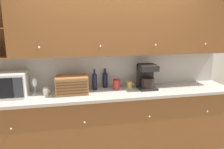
{
  "coord_description": "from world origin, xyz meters",
  "views": [
    {
      "loc": [
        -0.63,
        -3.25,
        1.91
      ],
      "look_at": [
        0.0,
        -0.21,
        1.19
      ],
      "focal_mm": 35.0,
      "sensor_mm": 36.0,
      "label": 1
    }
  ],
  "objects_px": {
    "bread_box": "(72,85)",
    "wine_glass": "(34,83)",
    "mug": "(130,85)",
    "coffee_maker": "(147,77)",
    "storage_canister": "(116,84)",
    "microwave": "(7,85)",
    "mug_blue_second": "(46,91)",
    "wine_bottle": "(105,79)",
    "second_wine_bottle": "(95,80)"
  },
  "relations": [
    {
      "from": "storage_canister",
      "to": "coffee_maker",
      "type": "distance_m",
      "value": 0.47
    },
    {
      "from": "wine_bottle",
      "to": "mug_blue_second",
      "type": "bearing_deg",
      "value": -167.65
    },
    {
      "from": "mug_blue_second",
      "to": "coffee_maker",
      "type": "bearing_deg",
      "value": 0.38
    },
    {
      "from": "bread_box",
      "to": "mug",
      "type": "bearing_deg",
      "value": 6.3
    },
    {
      "from": "mug_blue_second",
      "to": "second_wine_bottle",
      "type": "bearing_deg",
      "value": 8.68
    },
    {
      "from": "second_wine_bottle",
      "to": "storage_canister",
      "type": "bearing_deg",
      "value": -8.58
    },
    {
      "from": "mug_blue_second",
      "to": "mug",
      "type": "height_order",
      "value": "same"
    },
    {
      "from": "mug",
      "to": "coffee_maker",
      "type": "height_order",
      "value": "coffee_maker"
    },
    {
      "from": "mug_blue_second",
      "to": "mug",
      "type": "distance_m",
      "value": 1.23
    },
    {
      "from": "wine_bottle",
      "to": "mug",
      "type": "xyz_separation_m",
      "value": [
        0.37,
        -0.1,
        -0.09
      ]
    },
    {
      "from": "mug",
      "to": "wine_glass",
      "type": "bearing_deg",
      "value": -179.82
    },
    {
      "from": "wine_glass",
      "to": "mug",
      "type": "height_order",
      "value": "wine_glass"
    },
    {
      "from": "wine_glass",
      "to": "bread_box",
      "type": "bearing_deg",
      "value": -10.28
    },
    {
      "from": "mug_blue_second",
      "to": "second_wine_bottle",
      "type": "distance_m",
      "value": 0.7
    },
    {
      "from": "microwave",
      "to": "mug_blue_second",
      "type": "xyz_separation_m",
      "value": [
        0.5,
        -0.03,
        -0.12
      ]
    },
    {
      "from": "wine_glass",
      "to": "second_wine_bottle",
      "type": "xyz_separation_m",
      "value": [
        0.84,
        0.02,
        -0.01
      ]
    },
    {
      "from": "storage_canister",
      "to": "mug",
      "type": "bearing_deg",
      "value": 7.79
    },
    {
      "from": "storage_canister",
      "to": "coffee_maker",
      "type": "relative_size",
      "value": 0.41
    },
    {
      "from": "wine_bottle",
      "to": "mug",
      "type": "bearing_deg",
      "value": -15.52
    },
    {
      "from": "microwave",
      "to": "wine_glass",
      "type": "xyz_separation_m",
      "value": [
        0.34,
        0.05,
        -0.01
      ]
    },
    {
      "from": "wine_glass",
      "to": "mug",
      "type": "relative_size",
      "value": 2.26
    },
    {
      "from": "wine_glass",
      "to": "second_wine_bottle",
      "type": "height_order",
      "value": "second_wine_bottle"
    },
    {
      "from": "microwave",
      "to": "mug_blue_second",
      "type": "bearing_deg",
      "value": -3.45
    },
    {
      "from": "second_wine_bottle",
      "to": "coffee_maker",
      "type": "distance_m",
      "value": 0.78
    },
    {
      "from": "wine_glass",
      "to": "coffee_maker",
      "type": "distance_m",
      "value": 1.62
    },
    {
      "from": "wine_bottle",
      "to": "mug",
      "type": "relative_size",
      "value": 2.95
    },
    {
      "from": "wine_bottle",
      "to": "coffee_maker",
      "type": "xyz_separation_m",
      "value": [
        0.6,
        -0.18,
        0.05
      ]
    },
    {
      "from": "wine_glass",
      "to": "wine_bottle",
      "type": "relative_size",
      "value": 0.77
    },
    {
      "from": "microwave",
      "to": "bread_box",
      "type": "distance_m",
      "value": 0.85
    },
    {
      "from": "storage_canister",
      "to": "mug",
      "type": "distance_m",
      "value": 0.22
    },
    {
      "from": "second_wine_bottle",
      "to": "wine_bottle",
      "type": "height_order",
      "value": "second_wine_bottle"
    },
    {
      "from": "microwave",
      "to": "mug",
      "type": "bearing_deg",
      "value": 1.85
    },
    {
      "from": "bread_box",
      "to": "mug",
      "type": "xyz_separation_m",
      "value": [
        0.87,
        0.1,
        -0.07
      ]
    },
    {
      "from": "mug",
      "to": "coffee_maker",
      "type": "bearing_deg",
      "value": -17.72
    },
    {
      "from": "microwave",
      "to": "coffee_maker",
      "type": "distance_m",
      "value": 1.96
    },
    {
      "from": "mug_blue_second",
      "to": "second_wine_bottle",
      "type": "height_order",
      "value": "second_wine_bottle"
    },
    {
      "from": "second_wine_bottle",
      "to": "storage_canister",
      "type": "height_order",
      "value": "second_wine_bottle"
    },
    {
      "from": "bread_box",
      "to": "second_wine_bottle",
      "type": "relative_size",
      "value": 1.44
    },
    {
      "from": "storage_canister",
      "to": "mug",
      "type": "xyz_separation_m",
      "value": [
        0.22,
        0.03,
        -0.03
      ]
    },
    {
      "from": "wine_glass",
      "to": "coffee_maker",
      "type": "xyz_separation_m",
      "value": [
        1.62,
        -0.07,
        0.03
      ]
    },
    {
      "from": "mug_blue_second",
      "to": "second_wine_bottle",
      "type": "relative_size",
      "value": 0.31
    },
    {
      "from": "coffee_maker",
      "to": "bread_box",
      "type": "bearing_deg",
      "value": -178.96
    },
    {
      "from": "wine_glass",
      "to": "coffee_maker",
      "type": "relative_size",
      "value": 0.62
    },
    {
      "from": "storage_canister",
      "to": "mug",
      "type": "relative_size",
      "value": 1.5
    },
    {
      "from": "coffee_maker",
      "to": "mug_blue_second",
      "type": "bearing_deg",
      "value": -179.62
    },
    {
      "from": "wine_glass",
      "to": "bread_box",
      "type": "height_order",
      "value": "bread_box"
    },
    {
      "from": "microwave",
      "to": "storage_canister",
      "type": "bearing_deg",
      "value": 0.99
    },
    {
      "from": "bread_box",
      "to": "wine_glass",
      "type": "bearing_deg",
      "value": 169.72
    },
    {
      "from": "microwave",
      "to": "coffee_maker",
      "type": "relative_size",
      "value": 1.39
    },
    {
      "from": "mug_blue_second",
      "to": "coffee_maker",
      "type": "xyz_separation_m",
      "value": [
        1.46,
        0.01,
        0.14
      ]
    }
  ]
}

